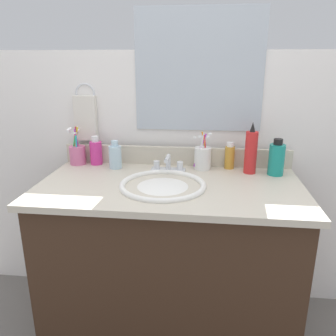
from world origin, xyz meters
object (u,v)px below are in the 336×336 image
(bottle_mouthwash_teal, at_px, (276,159))
(faucet, at_px, (168,166))
(bottle_spray_red, at_px, (251,151))
(cup_pink, at_px, (77,154))
(bottle_gel_clear, at_px, (115,156))
(hand_towel, at_px, (86,118))
(bottle_soap_pink, at_px, (96,152))
(bottle_oil_amber, at_px, (230,156))
(cup_white_ceramic, at_px, (203,158))

(bottle_mouthwash_teal, bearing_deg, faucet, -178.53)
(bottle_mouthwash_teal, height_order, bottle_spray_red, bottle_spray_red)
(faucet, relative_size, bottle_mouthwash_teal, 0.96)
(bottle_spray_red, distance_m, cup_pink, 0.84)
(bottle_gel_clear, bearing_deg, hand_towel, 147.58)
(cup_pink, bearing_deg, faucet, -8.90)
(faucet, bearing_deg, bottle_soap_pink, 167.81)
(bottle_oil_amber, height_order, bottle_spray_red, bottle_spray_red)
(bottle_oil_amber, distance_m, cup_pink, 0.75)
(bottle_mouthwash_teal, distance_m, bottle_soap_pink, 0.86)
(cup_white_ceramic, bearing_deg, cup_pink, 178.81)
(bottle_gel_clear, bearing_deg, bottle_soap_pink, 154.66)
(bottle_soap_pink, xyz_separation_m, cup_white_ceramic, (0.53, -0.02, -0.01))
(bottle_mouthwash_teal, bearing_deg, cup_white_ceramic, 171.88)
(bottle_oil_amber, distance_m, bottle_soap_pink, 0.65)
(bottle_soap_pink, relative_size, bottle_spray_red, 0.60)
(bottle_oil_amber, bearing_deg, bottle_spray_red, -32.65)
(bottle_soap_pink, bearing_deg, cup_pink, -175.65)
(hand_towel, bearing_deg, bottle_oil_amber, -4.18)
(bottle_gel_clear, distance_m, bottle_spray_red, 0.63)
(bottle_mouthwash_teal, relative_size, bottle_gel_clear, 1.23)
(hand_towel, xyz_separation_m, bottle_mouthwash_teal, (0.92, -0.12, -0.15))
(faucet, bearing_deg, cup_white_ceramic, 20.70)
(hand_towel, xyz_separation_m, faucet, (0.43, -0.14, -0.19))
(hand_towel, height_order, bottle_gel_clear, hand_towel)
(hand_towel, distance_m, bottle_soap_pink, 0.18)
(faucet, relative_size, bottle_soap_pink, 1.13)
(faucet, relative_size, bottle_gel_clear, 1.18)
(bottle_oil_amber, bearing_deg, hand_towel, 175.82)
(bottle_soap_pink, height_order, cup_white_ceramic, cup_white_ceramic)
(bottle_gel_clear, xyz_separation_m, cup_pink, (-0.21, 0.05, -0.01))
(faucet, distance_m, bottle_oil_amber, 0.30)
(cup_white_ceramic, bearing_deg, bottle_gel_clear, -175.47)
(bottle_spray_red, relative_size, cup_white_ceramic, 1.30)
(bottle_mouthwash_teal, height_order, bottle_soap_pink, bottle_mouthwash_teal)
(faucet, distance_m, bottle_gel_clear, 0.26)
(bottle_gel_clear, distance_m, bottle_soap_pink, 0.12)
(cup_white_ceramic, bearing_deg, hand_towel, 172.59)
(bottle_oil_amber, bearing_deg, cup_white_ceramic, -169.27)
(hand_towel, distance_m, bottle_mouthwash_teal, 0.94)
(hand_towel, bearing_deg, bottle_mouthwash_teal, -7.67)
(bottle_mouthwash_teal, xyz_separation_m, bottle_gel_clear, (-0.75, 0.01, -0.02))
(bottle_mouthwash_teal, height_order, bottle_gel_clear, bottle_mouthwash_teal)
(hand_towel, relative_size, bottle_mouthwash_teal, 1.33)
(bottle_gel_clear, relative_size, bottle_spray_red, 0.57)
(bottle_gel_clear, relative_size, cup_white_ceramic, 0.74)
(hand_towel, relative_size, bottle_gel_clear, 1.63)
(bottle_gel_clear, distance_m, cup_pink, 0.21)
(cup_pink, relative_size, cup_white_ceramic, 1.04)
(bottle_gel_clear, relative_size, cup_pink, 0.72)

